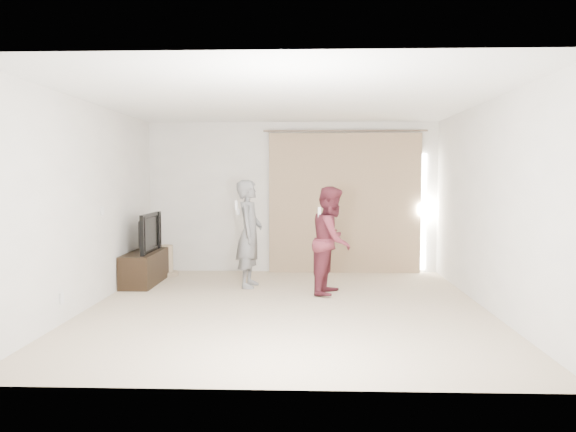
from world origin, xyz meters
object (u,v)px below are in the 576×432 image
(tv_console, at_px, (145,268))
(tv, at_px, (144,233))
(person_woman, at_px, (332,240))
(person_man, at_px, (249,234))

(tv_console, height_order, tv, tv)
(tv, height_order, person_woman, person_woman)
(person_man, bearing_deg, person_woman, -20.15)
(tv_console, xyz_separation_m, person_woman, (2.87, -0.66, 0.51))
(person_man, bearing_deg, tv, 172.66)
(person_woman, bearing_deg, person_man, 159.85)
(tv, xyz_separation_m, person_man, (1.66, -0.21, 0.01))
(tv_console, height_order, person_woman, person_woman)
(person_man, height_order, person_woman, person_man)
(tv_console, xyz_separation_m, tv, (0.00, 0.00, 0.55))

